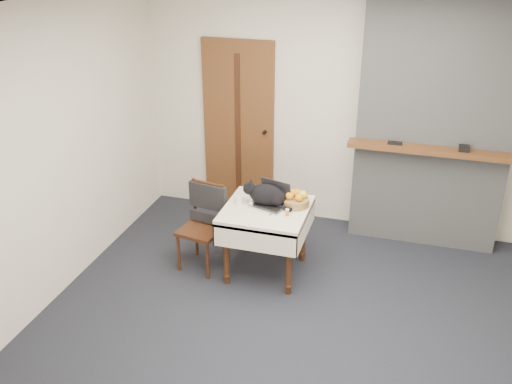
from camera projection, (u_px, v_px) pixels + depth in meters
The scene contains 12 objects.
ground at pixel (301, 325), 4.87m from camera, with size 4.50×4.50×0.00m, color black.
room_shell at pixel (322, 111), 4.52m from camera, with size 4.52×4.01×2.61m.
door at pixel (239, 128), 6.46m from camera, with size 0.82×0.10×2.00m.
chimney at pixel (434, 124), 5.68m from camera, with size 1.62×0.48×2.60m.
side_table at pixel (266, 218), 5.37m from camera, with size 0.78×0.78×0.70m.
laptop at pixel (272, 200), 5.35m from camera, with size 0.38×0.35×0.24m.
cat at pixel (267, 195), 5.34m from camera, with size 0.50×0.21×0.24m.
cream_jar at pixel (239, 200), 5.39m from camera, with size 0.07×0.07×0.07m, color white.
pill_bottle at pixel (287, 212), 5.17m from camera, with size 0.03×0.03×0.07m.
fruit_basket at pixel (296, 200), 5.35m from camera, with size 0.26×0.26×0.15m.
desk_clutter at pixel (280, 210), 5.28m from camera, with size 0.13×0.01×0.01m, color black.
chair at pixel (205, 214), 5.54m from camera, with size 0.45×0.44×0.86m.
Camera 1 is at (0.75, -3.86, 3.12)m, focal length 40.00 mm.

